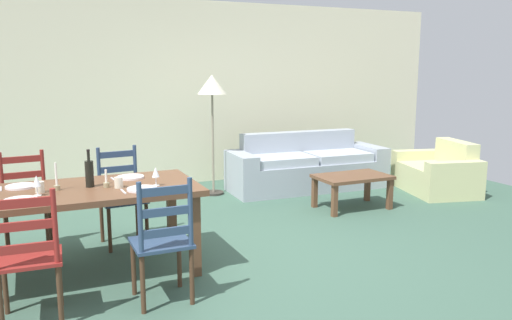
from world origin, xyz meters
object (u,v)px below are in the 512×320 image
at_px(coffee_cup_secondary, 40,187).
at_px(coffee_table, 352,180).
at_px(coffee_cup_primary, 119,182).
at_px(couch, 306,168).
at_px(dining_chair_far_right, 121,196).
at_px(wine_glass_near_left, 37,182).
at_px(dining_chair_near_right, 163,241).
at_px(armchair_upholstered, 440,174).
at_px(dining_table, 81,199).
at_px(wine_glass_near_right, 156,173).
at_px(dining_chair_far_left, 26,204).
at_px(wine_bottle, 89,173).
at_px(standing_lamp, 212,92).
at_px(dining_chair_near_left, 29,257).

distance_m(coffee_cup_secondary, coffee_table, 3.70).
bearing_deg(coffee_cup_primary, couch, 35.94).
relative_size(dining_chair_far_right, wine_glass_near_left, 5.96).
distance_m(dining_chair_far_right, coffee_cup_secondary, 1.09).
xyz_separation_m(dining_chair_near_right, wine_glass_near_left, (-0.81, 0.66, 0.38)).
bearing_deg(wine_glass_near_left, armchair_upholstered, 13.05).
bearing_deg(armchair_upholstered, coffee_table, -171.86).
bearing_deg(dining_chair_near_right, armchair_upholstered, 22.92).
relative_size(coffee_cup_secondary, couch, 0.04).
bearing_deg(dining_chair_near_right, coffee_cup_secondary, 136.22).
relative_size(dining_table, coffee_table, 2.11).
xyz_separation_m(wine_glass_near_right, coffee_cup_secondary, (-0.90, 0.13, -0.07)).
bearing_deg(dining_table, dining_chair_far_left, 118.96).
distance_m(dining_chair_near_right, coffee_table, 3.23).
distance_m(dining_chair_far_left, armchair_upholstered, 5.34).
distance_m(wine_bottle, coffee_table, 3.33).
relative_size(dining_chair_far_right, coffee_cup_primary, 10.67).
bearing_deg(armchair_upholstered, wine_bottle, -167.62).
bearing_deg(standing_lamp, wine_bottle, -129.83).
relative_size(dining_chair_near_right, wine_glass_near_right, 5.96).
bearing_deg(coffee_cup_primary, dining_table, 161.89).
bearing_deg(dining_chair_far_left, dining_chair_far_right, -4.23).
distance_m(coffee_cup_primary, coffee_cup_secondary, 0.61).
relative_size(wine_glass_near_left, standing_lamp, 0.10).
relative_size(dining_chair_far_right, standing_lamp, 0.59).
bearing_deg(standing_lamp, dining_chair_near_right, -115.56).
bearing_deg(armchair_upholstered, dining_chair_near_right, -157.08).
xyz_separation_m(wine_bottle, armchair_upholstered, (4.82, 1.06, -0.62)).
xyz_separation_m(dining_chair_far_right, wine_bottle, (-0.36, -0.68, 0.39)).
height_order(dining_chair_near_left, armchair_upholstered, dining_chair_near_left).
distance_m(couch, armchair_upholstered, 1.89).
height_order(wine_bottle, standing_lamp, standing_lamp).
bearing_deg(wine_glass_near_left, wine_bottle, 20.64).
relative_size(couch, armchair_upholstered, 1.75).
height_order(dining_chair_near_right, standing_lamp, standing_lamp).
xyz_separation_m(dining_chair_far_left, wine_bottle, (0.51, -0.74, 0.39)).
bearing_deg(coffee_table, coffee_cup_primary, -162.18).
distance_m(dining_chair_near_left, coffee_cup_primary, 1.00).
relative_size(dining_table, wine_glass_near_right, 11.80).
relative_size(coffee_cup_primary, armchair_upholstered, 0.07).
relative_size(wine_glass_near_right, couch, 0.07).
relative_size(wine_bottle, coffee_table, 0.35).
bearing_deg(wine_glass_near_left, dining_table, 19.74).
height_order(couch, standing_lamp, standing_lamp).
height_order(wine_bottle, wine_glass_near_right, wine_bottle).
height_order(dining_chair_near_left, coffee_cup_secondary, dining_chair_near_left).
bearing_deg(dining_chair_near_right, standing_lamp, 64.44).
xyz_separation_m(coffee_table, armchair_upholstered, (1.64, 0.23, -0.11)).
xyz_separation_m(dining_chair_near_right, standing_lamp, (1.45, 3.03, 0.93)).
height_order(dining_chair_near_right, dining_chair_far_right, same).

